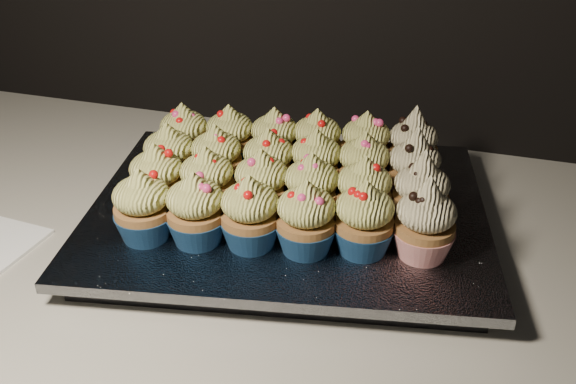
% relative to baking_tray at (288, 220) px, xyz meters
% --- Properties ---
extents(worktop, '(2.44, 0.64, 0.04)m').
position_rel_baking_tray_xyz_m(worktop, '(-0.14, -0.02, -0.03)').
color(worktop, beige).
rests_on(worktop, cabinet).
extents(baking_tray, '(0.47, 0.39, 0.02)m').
position_rel_baking_tray_xyz_m(baking_tray, '(0.00, 0.00, 0.00)').
color(baking_tray, black).
rests_on(baking_tray, worktop).
extents(foil_lining, '(0.51, 0.43, 0.01)m').
position_rel_baking_tray_xyz_m(foil_lining, '(0.00, 0.00, 0.02)').
color(foil_lining, silver).
rests_on(foil_lining, baking_tray).
extents(cupcake_0, '(0.06, 0.06, 0.08)m').
position_rel_baking_tray_xyz_m(cupcake_0, '(-0.13, -0.11, 0.06)').
color(cupcake_0, navy).
rests_on(cupcake_0, foil_lining).
extents(cupcake_1, '(0.06, 0.06, 0.08)m').
position_rel_baking_tray_xyz_m(cupcake_1, '(-0.07, -0.10, 0.06)').
color(cupcake_1, navy).
rests_on(cupcake_1, foil_lining).
extents(cupcake_2, '(0.06, 0.06, 0.08)m').
position_rel_baking_tray_xyz_m(cupcake_2, '(-0.01, -0.09, 0.06)').
color(cupcake_2, navy).
rests_on(cupcake_2, foil_lining).
extents(cupcake_3, '(0.06, 0.06, 0.08)m').
position_rel_baking_tray_xyz_m(cupcake_3, '(0.04, -0.08, 0.06)').
color(cupcake_3, navy).
rests_on(cupcake_3, foil_lining).
extents(cupcake_4, '(0.06, 0.06, 0.08)m').
position_rel_baking_tray_xyz_m(cupcake_4, '(0.10, -0.07, 0.06)').
color(cupcake_4, navy).
rests_on(cupcake_4, foil_lining).
extents(cupcake_5, '(0.06, 0.06, 0.10)m').
position_rel_baking_tray_xyz_m(cupcake_5, '(0.16, -0.06, 0.06)').
color(cupcake_5, red).
rests_on(cupcake_5, foil_lining).
extents(cupcake_6, '(0.06, 0.06, 0.08)m').
position_rel_baking_tray_xyz_m(cupcake_6, '(-0.14, -0.05, 0.06)').
color(cupcake_6, navy).
rests_on(cupcake_6, foil_lining).
extents(cupcake_7, '(0.06, 0.06, 0.08)m').
position_rel_baking_tray_xyz_m(cupcake_7, '(-0.08, -0.04, 0.06)').
color(cupcake_7, navy).
rests_on(cupcake_7, foil_lining).
extents(cupcake_8, '(0.06, 0.06, 0.08)m').
position_rel_baking_tray_xyz_m(cupcake_8, '(-0.02, -0.03, 0.06)').
color(cupcake_8, navy).
rests_on(cupcake_8, foil_lining).
extents(cupcake_9, '(0.06, 0.06, 0.08)m').
position_rel_baking_tray_xyz_m(cupcake_9, '(0.03, -0.02, 0.06)').
color(cupcake_9, navy).
rests_on(cupcake_9, foil_lining).
extents(cupcake_10, '(0.06, 0.06, 0.08)m').
position_rel_baking_tray_xyz_m(cupcake_10, '(0.09, -0.02, 0.06)').
color(cupcake_10, navy).
rests_on(cupcake_10, foil_lining).
extents(cupcake_11, '(0.06, 0.06, 0.10)m').
position_rel_baking_tray_xyz_m(cupcake_11, '(0.15, -0.00, 0.06)').
color(cupcake_11, red).
rests_on(cupcake_11, foil_lining).
extents(cupcake_12, '(0.06, 0.06, 0.08)m').
position_rel_baking_tray_xyz_m(cupcake_12, '(-0.15, 0.00, 0.06)').
color(cupcake_12, navy).
rests_on(cupcake_12, foil_lining).
extents(cupcake_13, '(0.06, 0.06, 0.08)m').
position_rel_baking_tray_xyz_m(cupcake_13, '(-0.09, 0.01, 0.06)').
color(cupcake_13, navy).
rests_on(cupcake_13, foil_lining).
extents(cupcake_14, '(0.06, 0.06, 0.08)m').
position_rel_baking_tray_xyz_m(cupcake_14, '(-0.03, 0.02, 0.06)').
color(cupcake_14, navy).
rests_on(cupcake_14, foil_lining).
extents(cupcake_15, '(0.06, 0.06, 0.08)m').
position_rel_baking_tray_xyz_m(cupcake_15, '(0.02, 0.04, 0.06)').
color(cupcake_15, navy).
rests_on(cupcake_15, foil_lining).
extents(cupcake_16, '(0.06, 0.06, 0.08)m').
position_rel_baking_tray_xyz_m(cupcake_16, '(0.08, 0.04, 0.06)').
color(cupcake_16, navy).
rests_on(cupcake_16, foil_lining).
extents(cupcake_17, '(0.06, 0.06, 0.10)m').
position_rel_baking_tray_xyz_m(cupcake_17, '(0.14, 0.05, 0.06)').
color(cupcake_17, red).
rests_on(cupcake_17, foil_lining).
extents(cupcake_18, '(0.06, 0.06, 0.08)m').
position_rel_baking_tray_xyz_m(cupcake_18, '(-0.16, 0.06, 0.06)').
color(cupcake_18, navy).
rests_on(cupcake_18, foil_lining).
extents(cupcake_19, '(0.06, 0.06, 0.08)m').
position_rel_baking_tray_xyz_m(cupcake_19, '(-0.10, 0.07, 0.06)').
color(cupcake_19, navy).
rests_on(cupcake_19, foil_lining).
extents(cupcake_20, '(0.06, 0.06, 0.08)m').
position_rel_baking_tray_xyz_m(cupcake_20, '(-0.04, 0.08, 0.06)').
color(cupcake_20, navy).
rests_on(cupcake_20, foil_lining).
extents(cupcake_21, '(0.06, 0.06, 0.08)m').
position_rel_baking_tray_xyz_m(cupcake_21, '(0.01, 0.09, 0.06)').
color(cupcake_21, navy).
rests_on(cupcake_21, foil_lining).
extents(cupcake_22, '(0.06, 0.06, 0.08)m').
position_rel_baking_tray_xyz_m(cupcake_22, '(0.07, 0.10, 0.06)').
color(cupcake_22, navy).
rests_on(cupcake_22, foil_lining).
extents(cupcake_23, '(0.06, 0.06, 0.10)m').
position_rel_baking_tray_xyz_m(cupcake_23, '(0.13, 0.11, 0.06)').
color(cupcake_23, red).
rests_on(cupcake_23, foil_lining).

